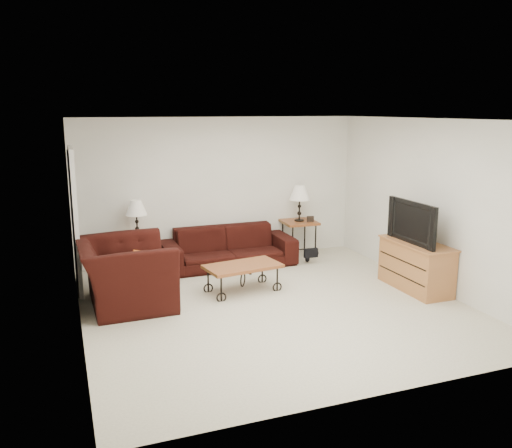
{
  "coord_description": "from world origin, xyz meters",
  "views": [
    {
      "loc": [
        -2.61,
        -6.35,
        2.63
      ],
      "look_at": [
        0.0,
        0.7,
        1.0
      ],
      "focal_mm": 37.31,
      "sensor_mm": 36.0,
      "label": 1
    }
  ],
  "objects_px": {
    "tv_stand": "(416,266)",
    "armchair": "(126,273)",
    "sofa": "(228,247)",
    "lamp_right": "(299,203)",
    "television": "(418,222)",
    "lamp_left": "(137,219)",
    "side_table_right": "(299,238)",
    "backpack": "(308,249)",
    "coffee_table": "(243,278)",
    "side_table_left": "(138,254)"
  },
  "relations": [
    {
      "from": "tv_stand",
      "to": "armchair",
      "type": "bearing_deg",
      "value": 168.53
    },
    {
      "from": "sofa",
      "to": "lamp_right",
      "type": "height_order",
      "value": "lamp_right"
    },
    {
      "from": "television",
      "to": "armchair",
      "type": "bearing_deg",
      "value": -101.53
    },
    {
      "from": "tv_stand",
      "to": "television",
      "type": "relative_size",
      "value": 1.12
    },
    {
      "from": "lamp_left",
      "to": "lamp_right",
      "type": "xyz_separation_m",
      "value": [
        2.89,
        0.0,
        0.07
      ]
    },
    {
      "from": "lamp_left",
      "to": "side_table_right",
      "type": "bearing_deg",
      "value": 0.0
    },
    {
      "from": "lamp_left",
      "to": "backpack",
      "type": "xyz_separation_m",
      "value": [
        2.85,
        -0.45,
        -0.65
      ]
    },
    {
      "from": "coffee_table",
      "to": "tv_stand",
      "type": "relative_size",
      "value": 0.91
    },
    {
      "from": "sofa",
      "to": "lamp_left",
      "type": "distance_m",
      "value": 1.6
    },
    {
      "from": "side_table_left",
      "to": "lamp_right",
      "type": "relative_size",
      "value": 0.92
    },
    {
      "from": "sofa",
      "to": "backpack",
      "type": "relative_size",
      "value": 4.61
    },
    {
      "from": "lamp_left",
      "to": "tv_stand",
      "type": "relative_size",
      "value": 0.5
    },
    {
      "from": "side_table_left",
      "to": "backpack",
      "type": "xyz_separation_m",
      "value": [
        2.85,
        -0.45,
        -0.06
      ]
    },
    {
      "from": "sofa",
      "to": "coffee_table",
      "type": "xyz_separation_m",
      "value": [
        -0.19,
        -1.32,
        -0.13
      ]
    },
    {
      "from": "sofa",
      "to": "side_table_left",
      "type": "bearing_deg",
      "value": 173.09
    },
    {
      "from": "side_table_left",
      "to": "lamp_right",
      "type": "bearing_deg",
      "value": 0.0
    },
    {
      "from": "lamp_right",
      "to": "backpack",
      "type": "distance_m",
      "value": 0.86
    },
    {
      "from": "television",
      "to": "sofa",
      "type": "bearing_deg",
      "value": -133.49
    },
    {
      "from": "lamp_left",
      "to": "tv_stand",
      "type": "xyz_separation_m",
      "value": [
        3.73,
        -2.29,
        -0.54
      ]
    },
    {
      "from": "sofa",
      "to": "lamp_left",
      "type": "bearing_deg",
      "value": 173.09
    },
    {
      "from": "tv_stand",
      "to": "side_table_left",
      "type": "bearing_deg",
      "value": 148.45
    },
    {
      "from": "side_table_left",
      "to": "coffee_table",
      "type": "xyz_separation_m",
      "value": [
        1.29,
        -1.5,
        -0.1
      ]
    },
    {
      "from": "coffee_table",
      "to": "lamp_right",
      "type": "bearing_deg",
      "value": 43.24
    },
    {
      "from": "lamp_right",
      "to": "tv_stand",
      "type": "bearing_deg",
      "value": -69.85
    },
    {
      "from": "tv_stand",
      "to": "lamp_right",
      "type": "bearing_deg",
      "value": 110.15
    },
    {
      "from": "lamp_left",
      "to": "television",
      "type": "height_order",
      "value": "television"
    },
    {
      "from": "sofa",
      "to": "coffee_table",
      "type": "distance_m",
      "value": 1.34
    },
    {
      "from": "sofa",
      "to": "armchair",
      "type": "relative_size",
      "value": 1.64
    },
    {
      "from": "sofa",
      "to": "lamp_right",
      "type": "xyz_separation_m",
      "value": [
        1.4,
        0.18,
        0.64
      ]
    },
    {
      "from": "lamp_left",
      "to": "backpack",
      "type": "bearing_deg",
      "value": -9.0
    },
    {
      "from": "sofa",
      "to": "lamp_left",
      "type": "height_order",
      "value": "lamp_left"
    },
    {
      "from": "lamp_left",
      "to": "armchair",
      "type": "bearing_deg",
      "value": -104.39
    },
    {
      "from": "sofa",
      "to": "coffee_table",
      "type": "height_order",
      "value": "sofa"
    },
    {
      "from": "lamp_left",
      "to": "lamp_right",
      "type": "bearing_deg",
      "value": 0.0
    },
    {
      "from": "sofa",
      "to": "television",
      "type": "height_order",
      "value": "television"
    },
    {
      "from": "lamp_left",
      "to": "television",
      "type": "distance_m",
      "value": 4.36
    },
    {
      "from": "lamp_right",
      "to": "coffee_table",
      "type": "relative_size",
      "value": 0.6
    },
    {
      "from": "coffee_table",
      "to": "television",
      "type": "height_order",
      "value": "television"
    },
    {
      "from": "sofa",
      "to": "side_table_right",
      "type": "distance_m",
      "value": 1.42
    },
    {
      "from": "side_table_left",
      "to": "backpack",
      "type": "distance_m",
      "value": 2.89
    },
    {
      "from": "television",
      "to": "backpack",
      "type": "relative_size",
      "value": 2.19
    },
    {
      "from": "sofa",
      "to": "television",
      "type": "bearing_deg",
      "value": -43.49
    },
    {
      "from": "side_table_left",
      "to": "tv_stand",
      "type": "xyz_separation_m",
      "value": [
        3.73,
        -2.29,
        0.06
      ]
    },
    {
      "from": "tv_stand",
      "to": "backpack",
      "type": "distance_m",
      "value": 2.04
    },
    {
      "from": "coffee_table",
      "to": "television",
      "type": "relative_size",
      "value": 1.01
    },
    {
      "from": "side_table_left",
      "to": "tv_stand",
      "type": "distance_m",
      "value": 4.38
    },
    {
      "from": "sofa",
      "to": "side_table_left",
      "type": "xyz_separation_m",
      "value": [
        -1.49,
        0.18,
        -0.03
      ]
    },
    {
      "from": "side_table_right",
      "to": "side_table_left",
      "type": "bearing_deg",
      "value": 180.0
    },
    {
      "from": "side_table_right",
      "to": "armchair",
      "type": "distance_m",
      "value": 3.58
    },
    {
      "from": "sofa",
      "to": "coffee_table",
      "type": "bearing_deg",
      "value": -98.25
    }
  ]
}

